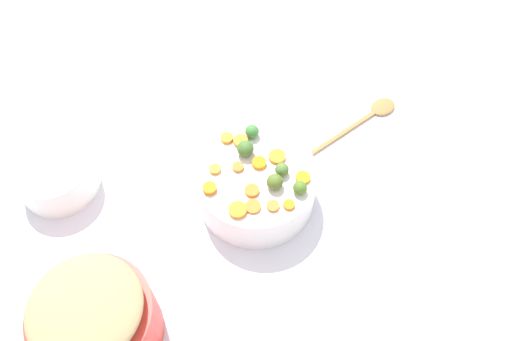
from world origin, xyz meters
TOP-DOWN VIEW (x-y plane):
  - tabletop at (0.00, 0.00)m, footprint 2.40×2.40m
  - serving_bowl_carrots at (0.01, -0.04)m, footprint 0.27×0.27m
  - metal_pot at (-0.15, 0.36)m, footprint 0.23×0.23m
  - stuffing_mound at (-0.15, 0.36)m, footprint 0.20×0.20m
  - carrot_slice_0 at (0.03, -0.10)m, footprint 0.05×0.05m
  - carrot_slice_1 at (0.12, -0.02)m, footprint 0.04×0.04m
  - carrot_slice_2 at (-0.08, -0.04)m, footprint 0.04×0.04m
  - carrot_slice_3 at (-0.04, -0.13)m, footprint 0.04×0.04m
  - carrot_slice_4 at (0.10, -0.04)m, footprint 0.05×0.05m
  - carrot_slice_5 at (-0.09, -0.07)m, footprint 0.03×0.03m
  - carrot_slice_6 at (-0.02, -0.01)m, footprint 0.03×0.03m
  - carrot_slice_7 at (0.04, -0.01)m, footprint 0.04×0.04m
  - carrot_slice_8 at (-0.06, -0.00)m, footprint 0.04×0.04m
  - carrot_slice_9 at (-0.06, 0.03)m, footprint 0.05×0.05m
  - carrot_slice_10 at (0.06, 0.04)m, footprint 0.04×0.04m
  - carrot_slice_11 at (0.03, -0.06)m, footprint 0.04×0.04m
  - carrot_slice_12 at (0.02, 0.07)m, footprint 0.04×0.04m
  - brussels_sprout_0 at (-0.07, -0.11)m, footprint 0.03×0.03m
  - brussels_sprout_1 at (0.11, -0.07)m, footprint 0.03×0.03m
  - brussels_sprout_2 at (0.07, -0.04)m, footprint 0.04×0.04m
  - brussels_sprout_3 at (-0.01, -0.09)m, footprint 0.03×0.03m
  - brussels_sprout_4 at (-0.03, -0.06)m, footprint 0.03×0.03m
  - wooden_spoon at (0.11, -0.41)m, footprint 0.10×0.30m
  - casserole_dish at (0.23, 0.36)m, footprint 0.18×0.18m

SIDE VIEW (x-z plane):
  - tabletop at x=0.00m, z-range 0.00..0.02m
  - wooden_spoon at x=0.11m, z-range 0.02..0.03m
  - casserole_dish at x=0.23m, z-range 0.02..0.11m
  - serving_bowl_carrots at x=0.01m, z-range 0.02..0.13m
  - metal_pot at x=-0.15m, z-range 0.02..0.16m
  - carrot_slice_8 at x=-0.06m, z-range 0.13..0.13m
  - carrot_slice_2 at x=-0.08m, z-range 0.13..0.13m
  - carrot_slice_3 at x=-0.04m, z-range 0.13..0.13m
  - carrot_slice_5 at x=-0.09m, z-range 0.13..0.13m
  - carrot_slice_7 at x=0.04m, z-range 0.13..0.13m
  - carrot_slice_6 at x=-0.02m, z-range 0.13..0.13m
  - carrot_slice_10 at x=0.06m, z-range 0.13..0.13m
  - carrot_slice_0 at x=0.03m, z-range 0.13..0.13m
  - carrot_slice_1 at x=0.12m, z-range 0.13..0.13m
  - carrot_slice_11 at x=0.03m, z-range 0.13..0.13m
  - carrot_slice_4 at x=0.10m, z-range 0.13..0.14m
  - carrot_slice_9 at x=-0.06m, z-range 0.13..0.14m
  - carrot_slice_12 at x=0.02m, z-range 0.13..0.14m
  - brussels_sprout_0 at x=-0.07m, z-range 0.13..0.15m
  - brussels_sprout_3 at x=-0.01m, z-range 0.13..0.16m
  - brussels_sprout_1 at x=0.11m, z-range 0.13..0.16m
  - brussels_sprout_4 at x=-0.03m, z-range 0.13..0.16m
  - brussels_sprout_2 at x=0.07m, z-range 0.13..0.16m
  - stuffing_mound at x=-0.15m, z-range 0.16..0.21m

